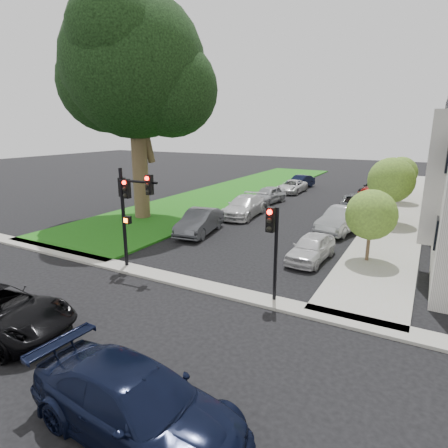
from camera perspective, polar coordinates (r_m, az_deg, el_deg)
The scene contains 21 objects.
ground at distance 14.91m, azimuth -9.54°, elevation -11.79°, with size 140.00×140.00×0.00m, color black.
grass_strip at distance 39.08m, azimuth 1.94°, elevation 5.07°, with size 8.00×44.00×0.12m, color #1F6112.
sidewalk_right at distance 34.99m, azimuth 25.59°, elevation 2.48°, with size 3.50×44.00×0.12m, color #A8A58F.
sidewalk_cross at distance 16.33m, azimuth -5.16°, elevation -8.96°, with size 60.00×1.00×0.12m, color #A8A58F.
eucalyptus at distance 27.80m, azimuth -13.61°, elevation 22.25°, with size 10.78×9.79×15.28m.
small_tree_a at distance 19.44m, azimuth 21.52°, elevation 1.32°, with size 2.45×2.45×3.67m.
small_tree_b at distance 27.74m, azimuth 24.12°, elevation 6.09°, with size 3.06×3.06×4.59m.
small_tree_c at distance 36.10m, azimuth 25.35°, elevation 7.10°, with size 2.70×2.70×4.06m.
traffic_signal_main at distance 17.62m, azimuth -14.28°, elevation 3.43°, with size 2.33×0.61×4.77m.
traffic_signal_secondary at distance 14.01m, azimuth 7.48°, elevation -1.94°, with size 0.47×0.38×3.75m.
car_cross_far at distance 9.17m, azimuth -13.23°, elevation -25.09°, with size 2.19×5.40×1.57m, color black.
car_parked_0 at distance 19.34m, azimuth 13.15°, elevation -3.53°, with size 1.59×3.95×1.34m, color silver.
car_parked_1 at distance 25.03m, azimuth 17.45°, elevation 0.60°, with size 1.67×4.78×1.58m, color #999BA0.
car_parked_2 at distance 30.00m, azimuth 19.50°, elevation 2.67°, with size 2.58×5.59×1.55m, color #3F4247.
car_parked_3 at distance 35.39m, azimuth 21.25°, elevation 4.20°, with size 1.77×4.41×1.50m, color maroon.
car_parked_4 at distance 39.81m, azimuth 21.95°, elevation 5.08°, with size 1.88×4.63×1.35m, color black.
car_parked_5 at distance 23.55m, azimuth -3.73°, elevation 0.35°, with size 1.63×4.67×1.54m, color #3F4247.
car_parked_6 at distance 28.12m, azimuth 3.08°, elevation 2.70°, with size 2.13×5.24×1.52m, color silver.
car_parked_7 at distance 33.10m, azimuth 6.70°, elevation 4.42°, with size 1.75×4.36×1.49m, color #999BA0.
car_parked_8 at distance 38.90m, azimuth 10.31°, elevation 5.66°, with size 2.12×4.59×1.28m, color silver.
car_parked_9 at distance 42.19m, azimuth 11.56°, elevation 6.35°, with size 1.44×4.13×1.36m, color black.
Camera 1 is at (8.48, -10.33, 6.60)m, focal length 30.00 mm.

